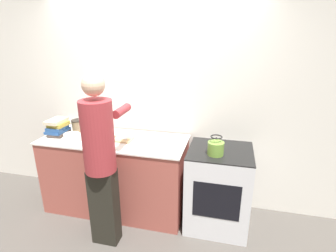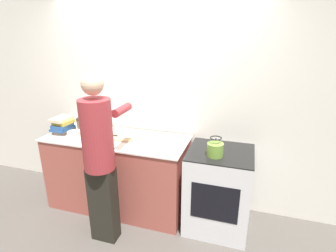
{
  "view_description": "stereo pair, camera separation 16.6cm",
  "coord_description": "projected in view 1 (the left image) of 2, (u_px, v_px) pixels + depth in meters",
  "views": [
    {
      "loc": [
        0.92,
        -2.27,
        2.07
      ],
      "look_at": [
        0.31,
        0.23,
        1.17
      ],
      "focal_mm": 28.0,
      "sensor_mm": 36.0,
      "label": 1
    },
    {
      "loc": [
        1.08,
        -2.23,
        2.07
      ],
      "look_at": [
        0.31,
        0.23,
        1.17
      ],
      "focal_mm": 28.0,
      "sensor_mm": 36.0,
      "label": 2
    }
  ],
  "objects": [
    {
      "name": "counter",
      "position": [
        116.0,
        174.0,
        3.2
      ],
      "size": [
        1.7,
        0.69,
        0.92
      ],
      "color": "#9E4C42",
      "rests_on": "ground_plane"
    },
    {
      "name": "ground_plane",
      "position": [
        136.0,
        228.0,
        2.97
      ],
      "size": [
        12.0,
        12.0,
        0.0
      ],
      "primitive_type": "plane",
      "color": "#4C4742"
    },
    {
      "name": "person",
      "position": [
        101.0,
        157.0,
        2.5
      ],
      "size": [
        0.34,
        0.58,
        1.76
      ],
      "color": "black",
      "rests_on": "ground_plane"
    },
    {
      "name": "knife",
      "position": [
        117.0,
        137.0,
        3.04
      ],
      "size": [
        0.24,
        0.06,
        0.01
      ],
      "rotation": [
        0.0,
        0.0,
        -0.1
      ],
      "color": "silver",
      "rests_on": "cutting_board"
    },
    {
      "name": "oven",
      "position": [
        218.0,
        188.0,
        2.91
      ],
      "size": [
        0.67,
        0.63,
        0.92
      ],
      "color": "silver",
      "rests_on": "ground_plane"
    },
    {
      "name": "wall_back",
      "position": [
        153.0,
        101.0,
        3.21
      ],
      "size": [
        8.0,
        0.05,
        2.6
      ],
      "color": "silver",
      "rests_on": "ground_plane"
    },
    {
      "name": "cutting_board",
      "position": [
        120.0,
        139.0,
        3.02
      ],
      "size": [
        0.29,
        0.18,
        0.02
      ],
      "color": "tan",
      "rests_on": "counter"
    },
    {
      "name": "book_stack",
      "position": [
        58.0,
        127.0,
        3.15
      ],
      "size": [
        0.22,
        0.29,
        0.2
      ],
      "color": "#423833",
      "rests_on": "counter"
    },
    {
      "name": "canister_jar",
      "position": [
        78.0,
        125.0,
        3.29
      ],
      "size": [
        0.15,
        0.15,
        0.14
      ],
      "color": "#756047",
      "rests_on": "counter"
    },
    {
      "name": "kettle",
      "position": [
        216.0,
        147.0,
        2.63
      ],
      "size": [
        0.16,
        0.16,
        0.2
      ],
      "color": "olive",
      "rests_on": "oven"
    },
    {
      "name": "bowl_prep",
      "position": [
        72.0,
        137.0,
        3.02
      ],
      "size": [
        0.18,
        0.18,
        0.07
      ],
      "color": "silver",
      "rests_on": "counter"
    }
  ]
}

